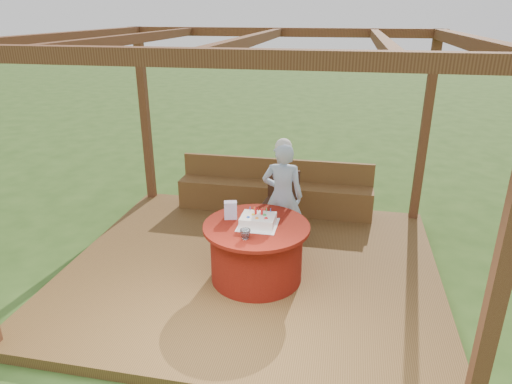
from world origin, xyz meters
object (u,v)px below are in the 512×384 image
bench (274,194)px  gift_bag (231,210)px  table (256,251)px  elderly_woman (282,195)px  birthday_cake (258,220)px  drinking_glass (245,234)px  chair (281,199)px

bench → gift_bag: gift_bag is taller
table → bench: bearing=93.1°
table → gift_bag: 0.56m
elderly_woman → birthday_cake: 0.83m
table → birthday_cake: bearing=7.1°
birthday_cake → drinking_glass: bearing=-101.2°
elderly_woman → gift_bag: 0.86m
bench → table: 1.98m
bench → elderly_woman: 1.29m
gift_bag → drinking_glass: bearing=-73.9°
bench → gift_bag: (-0.22, -1.86, 0.52)m
drinking_glass → bench: bearing=91.4°
elderly_woman → chair: bearing=100.1°
chair → drinking_glass: 1.61m
gift_bag → drinking_glass: size_ratio=1.81×
bench → chair: bearing=-74.2°
chair → gift_bag: chair is taller
elderly_woman → table: bearing=-102.3°
gift_bag → chair: bearing=54.2°
gift_bag → drinking_glass: 0.55m
bench → chair: size_ratio=3.33×
table → birthday_cake: 0.40m
chair → elderly_woman: (0.07, -0.42, 0.24)m
bench → drinking_glass: size_ratio=26.13×
birthday_cake → gift_bag: size_ratio=2.11×
bench → birthday_cake: birthday_cake is taller
bench → birthday_cake: bearing=-86.4°
chair → elderly_woman: size_ratio=0.61×
table → elderly_woman: (0.18, 0.82, 0.40)m
table → birthday_cake: birthday_cake is taller
table → elderly_woman: 0.92m
table → gift_bag: bearing=160.2°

